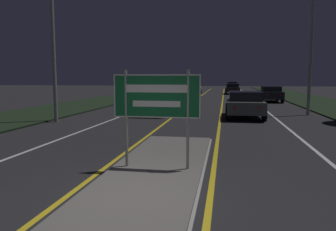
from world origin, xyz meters
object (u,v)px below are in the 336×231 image
car_receding_3 (232,86)px  highway_sign (157,100)px  car_receding_0 (245,104)px  car_approaching_1 (183,92)px  car_approaching_2 (194,88)px  car_receding_2 (232,88)px  car_approaching_0 (158,101)px  car_receding_1 (271,94)px  streetlight_right_near (313,7)px  streetlight_left_near (52,2)px

car_receding_3 → highway_sign: bearing=-93.1°
car_receding_0 → car_receding_3: size_ratio=1.03×
car_approaching_1 → car_approaching_2: bearing=89.3°
car_approaching_1 → car_receding_3: bearing=78.0°
car_receding_2 → car_approaching_2: car_approaching_2 is taller
car_receding_0 → car_approaching_0: bearing=166.0°
car_approaching_0 → car_approaching_2: 23.51m
car_receding_1 → car_approaching_2: 14.74m
streetlight_right_near → car_approaching_1: 16.43m
streetlight_left_near → car_receding_3: streetlight_left_near is taller
car_approaching_0 → car_receding_1: bearing=54.4°
car_receding_1 → car_approaching_1: size_ratio=1.09×
car_approaching_1 → car_receding_0: bearing=-70.2°
highway_sign → car_receding_1: highway_sign is taller
streetlight_right_near → car_approaching_1: bearing=125.1°
streetlight_left_near → car_approaching_1: streetlight_left_near is taller
car_receding_2 → car_approaching_0: 25.36m
highway_sign → car_receding_1: 23.95m
highway_sign → car_approaching_1: 25.58m
streetlight_left_near → car_receding_1: (12.14, 15.79, -4.96)m
streetlight_left_near → car_approaching_1: bearing=77.6°
highway_sign → streetlight_right_near: streetlight_right_near is taller
streetlight_left_near → car_receding_0: (9.18, 3.36, -4.94)m
streetlight_right_near → car_approaching_1: (-8.94, 12.71, -5.37)m
car_receding_0 → highway_sign: bearing=-103.3°
streetlight_left_near → car_receding_2: size_ratio=1.84×
car_receding_2 → car_approaching_2: (-5.01, -1.37, 0.04)m
highway_sign → car_receding_2: (2.46, 36.99, -0.91)m
car_receding_0 → car_approaching_0: size_ratio=0.88×
car_receding_0 → car_approaching_1: (-5.24, 14.56, -0.03)m
streetlight_left_near → car_approaching_2: size_ratio=2.03×
streetlight_left_near → car_receding_3: 44.48m
car_receding_0 → streetlight_right_near: bearing=26.7°
car_receding_1 → car_approaching_2: car_approaching_2 is taller
car_approaching_1 → car_approaching_0: bearing=-89.2°
car_receding_0 → car_approaching_2: 25.29m
car_receding_2 → car_receding_3: size_ratio=1.17×
highway_sign → streetlight_right_near: bearing=63.8°
car_receding_1 → streetlight_right_near: bearing=-86.0°
car_receding_3 → car_approaching_2: 15.98m
car_receding_1 → car_receding_3: car_receding_3 is taller
car_receding_1 → car_approaching_0: (-8.01, -11.18, -0.01)m
streetlight_right_near → car_receding_2: bearing=98.9°
car_receding_3 → car_approaching_1: bearing=-102.0°
streetlight_left_near → car_approaching_0: size_ratio=1.84×
car_receding_3 → car_receding_1: bearing=-84.1°
car_receding_3 → car_approaching_0: size_ratio=0.85×
streetlight_left_near → car_receding_3: bearing=77.8°
car_receding_2 → highway_sign: bearing=-93.8°
car_receding_3 → car_approaching_2: (-5.27, -15.09, 0.04)m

